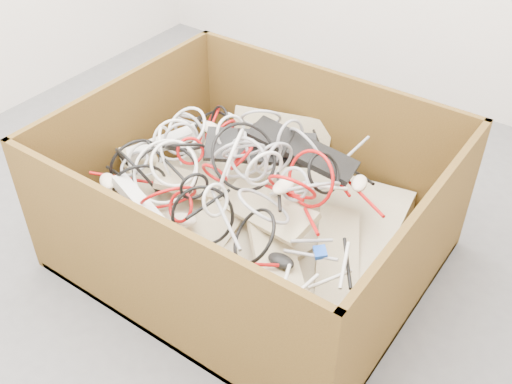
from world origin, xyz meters
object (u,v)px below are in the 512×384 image
Objects in this scene: cardboard_box at (249,224)px; vga_plug at (320,252)px; power_strip_right at (138,202)px; power_strip_left at (162,143)px.

cardboard_box is 28.67× the size of vga_plug.
power_strip_right is at bearing -128.91° from cardboard_box.
power_strip_right is 6.10× the size of vga_plug.
vga_plug is (0.82, -0.15, -0.01)m from power_strip_left.
cardboard_box reaches higher than vga_plug.
cardboard_box is 4.70× the size of power_strip_right.
power_strip_left is (-0.42, 0.00, 0.21)m from cardboard_box.
cardboard_box is at bearing 65.94° from power_strip_right.
power_strip_right is at bearing -110.67° from power_strip_left.
vga_plug is at bearing -60.04° from power_strip_left.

